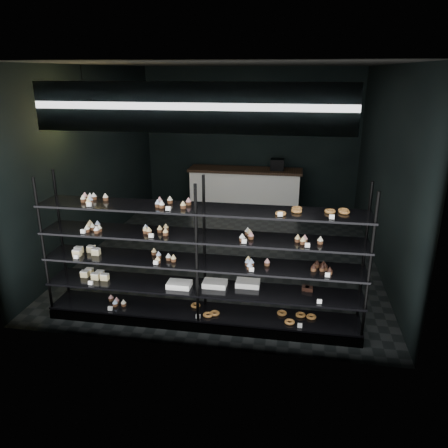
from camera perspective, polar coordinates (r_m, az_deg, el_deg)
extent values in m
cube|color=black|center=(7.99, 0.98, -3.41)|extent=(5.00, 6.00, 0.01)
cube|color=black|center=(7.36, 1.13, 20.13)|extent=(5.00, 6.00, 0.01)
cube|color=black|center=(10.45, 3.54, 11.09)|extent=(5.00, 0.01, 3.20)
cube|color=black|center=(4.66, -4.42, 0.59)|extent=(5.00, 0.01, 3.20)
cube|color=black|center=(8.25, -16.56, 8.12)|extent=(0.01, 6.00, 3.20)
cube|color=black|center=(7.57, 20.26, 6.77)|extent=(0.01, 6.00, 3.20)
cube|color=black|center=(5.81, -2.89, -12.15)|extent=(4.00, 0.50, 0.12)
cylinder|color=black|center=(5.93, -22.50, -3.04)|extent=(0.04, 0.04, 1.85)
cylinder|color=black|center=(6.28, -20.45, -1.56)|extent=(0.04, 0.04, 1.85)
cylinder|color=black|center=(5.19, -3.58, -4.67)|extent=(0.04, 0.04, 1.85)
cylinder|color=black|center=(5.59, -2.57, -2.86)|extent=(0.04, 0.04, 1.85)
cylinder|color=black|center=(5.15, 18.44, -5.92)|extent=(0.04, 0.04, 1.85)
cylinder|color=black|center=(5.55, 17.82, -4.00)|extent=(0.04, 0.04, 1.85)
cube|color=black|center=(5.77, -2.91, -11.39)|extent=(4.00, 0.50, 0.03)
cube|color=black|center=(5.60, -2.97, -8.31)|extent=(4.00, 0.50, 0.02)
cube|color=black|center=(5.44, -3.03, -5.04)|extent=(4.00, 0.50, 0.02)
cube|color=black|center=(5.31, -3.10, -1.60)|extent=(4.00, 0.50, 0.02)
cube|color=black|center=(5.19, -3.17, 2.01)|extent=(4.00, 0.50, 0.02)
cube|color=white|center=(5.46, -17.40, 2.43)|extent=(0.06, 0.04, 0.06)
cube|color=white|center=(5.10, -7.34, 1.99)|extent=(0.06, 0.04, 0.06)
cube|color=white|center=(4.89, 7.78, 1.22)|extent=(0.05, 0.04, 0.06)
cube|color=white|center=(4.91, 14.45, 0.85)|extent=(0.06, 0.04, 0.06)
cube|color=white|center=(5.61, -17.80, -0.96)|extent=(0.06, 0.04, 0.06)
cube|color=white|center=(5.29, -9.75, -1.51)|extent=(0.05, 0.04, 0.06)
cube|color=white|center=(5.04, 3.12, -2.33)|extent=(0.05, 0.04, 0.06)
cube|color=white|center=(5.02, 11.15, -2.78)|extent=(0.06, 0.04, 0.06)
cube|color=white|center=(5.80, -18.65, -4.12)|extent=(0.06, 0.04, 0.06)
cube|color=white|center=(5.39, -8.58, -5.05)|extent=(0.05, 0.04, 0.06)
cube|color=white|center=(5.17, 3.57, -5.96)|extent=(0.05, 0.04, 0.06)
cube|color=white|center=(5.17, 13.18, -6.50)|extent=(0.06, 0.04, 0.06)
cube|color=white|center=(5.88, -17.21, -7.36)|extent=(0.06, 0.04, 0.06)
cube|color=white|center=(5.32, 12.02, -9.85)|extent=(0.06, 0.04, 0.06)
cube|color=white|center=(5.93, -14.39, -10.68)|extent=(0.06, 0.04, 0.06)
cube|color=white|center=(5.60, -3.58, -11.96)|extent=(0.05, 0.04, 0.06)
cube|color=white|center=(5.49, 9.37, -12.93)|extent=(0.06, 0.04, 0.06)
cube|color=#0C103D|center=(4.51, -4.55, 14.90)|extent=(3.20, 0.04, 0.45)
cube|color=white|center=(4.49, -4.62, 14.88)|extent=(3.30, 0.02, 0.50)
cylinder|color=black|center=(6.83, -17.98, 16.72)|extent=(0.01, 0.01, 0.58)
sphere|color=#F9CA57|center=(6.86, -17.59, 13.08)|extent=(0.29, 0.29, 0.29)
cube|color=white|center=(10.20, 2.75, 4.36)|extent=(2.49, 0.60, 0.92)
cube|color=black|center=(10.08, 2.79, 7.05)|extent=(2.59, 0.65, 0.06)
cube|color=black|center=(9.99, 6.98, 7.72)|extent=(0.30, 0.30, 0.25)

